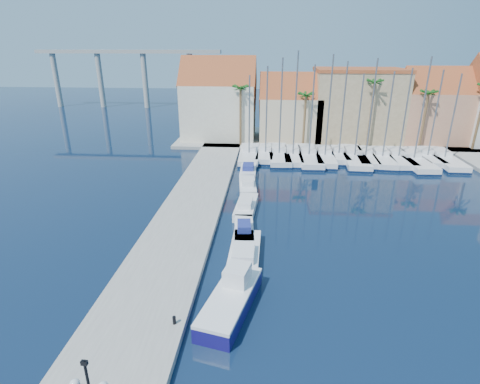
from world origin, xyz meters
name	(u,v)px	position (x,y,z in m)	size (l,w,h in m)	color
ground	(289,337)	(0.00, 0.00, 0.00)	(260.00, 260.00, 0.00)	black
quay_west	(184,223)	(-9.00, 13.50, 0.25)	(6.00, 77.00, 0.50)	gray
shore_north	(335,139)	(10.00, 48.00, 0.25)	(54.00, 16.00, 0.50)	gray
bollard	(174,320)	(-6.60, -0.02, 0.75)	(0.20, 0.20, 0.49)	black
fishing_boat	(232,298)	(-3.52, 2.21, 0.78)	(3.73, 7.01, 2.34)	navy
motorboat_west_0	(244,255)	(-3.10, 7.82, 0.51)	(2.35, 7.13, 1.40)	white
motorboat_west_1	(244,230)	(-3.40, 11.99, 0.51)	(2.03, 5.18, 1.40)	white
motorboat_west_2	(246,207)	(-3.55, 17.05, 0.51)	(2.23, 5.90, 1.40)	white
motorboat_west_3	(247,185)	(-3.75, 23.11, 0.51)	(2.37, 5.86, 1.40)	white
motorboat_west_4	(248,170)	(-3.97, 28.89, 0.51)	(1.98, 6.12, 1.40)	white
sailboat_0	(249,154)	(-4.27, 36.02, 0.57)	(2.95, 10.49, 11.73)	white
sailboat_1	(266,153)	(-1.85, 36.56, 0.61)	(2.88, 9.22, 12.89)	white
sailboat_2	(279,154)	(0.05, 36.27, 0.59)	(3.46, 11.23, 13.97)	white
sailboat_3	(293,155)	(2.04, 35.82, 0.62)	(2.62, 9.74, 14.84)	white
sailboat_4	(308,156)	(4.29, 35.87, 0.57)	(3.42, 11.66, 13.15)	white
sailboat_5	(324,156)	(6.59, 35.70, 0.61)	(3.09, 10.13, 14.41)	white
sailboat_6	(338,154)	(8.65, 36.66, 0.64)	(2.56, 8.22, 13.51)	white
sailboat_7	(354,157)	(10.75, 35.92, 0.56)	(3.62, 12.02, 12.01)	white
sailboat_8	(365,156)	(12.33, 36.05, 0.60)	(3.19, 10.15, 13.93)	white
sailboat_9	(381,158)	(14.57, 35.70, 0.58)	(3.22, 10.04, 12.33)	white
sailboat_10	(397,157)	(16.78, 35.92, 0.58)	(3.05, 10.39, 12.74)	white
sailboat_11	(412,159)	(18.59, 35.16, 0.58)	(3.52, 11.75, 14.18)	white
sailboat_12	(426,157)	(21.04, 36.64, 0.60)	(2.78, 9.20, 12.50)	white
sailboat_13	(442,158)	(23.07, 35.97, 0.57)	(3.05, 11.15, 12.07)	white
building_0	(219,102)	(-10.00, 47.00, 6.52)	(12.30, 9.00, 13.50)	beige
building_1	(290,110)	(2.00, 47.00, 5.30)	(10.30, 8.00, 11.00)	beige
building_2	(356,104)	(13.00, 48.00, 6.26)	(14.20, 10.20, 11.50)	#9D8460
building_3	(432,108)	(25.00, 47.00, 5.86)	(10.30, 8.00, 12.00)	tan
palm_0	(241,90)	(-6.00, 42.00, 9.08)	(2.60, 2.60, 10.15)	brown
palm_1	(306,97)	(4.00, 42.00, 8.14)	(2.60, 2.60, 9.15)	brown
palm_2	(375,85)	(14.00, 42.00, 10.02)	(2.60, 2.60, 11.15)	brown
palm_3	(428,95)	(22.00, 42.00, 8.61)	(2.60, 2.60, 9.65)	brown
viaduct	(125,67)	(-39.07, 82.00, 10.25)	(48.00, 2.20, 14.45)	#9E9E99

